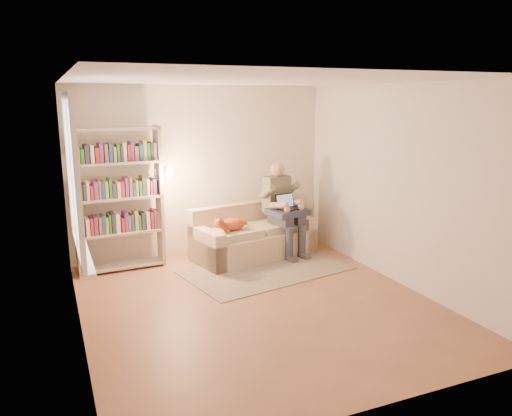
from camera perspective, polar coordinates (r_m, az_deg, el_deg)
name	(u,v)px	position (r m, az deg, el deg)	size (l,w,h in m)	color
floor	(258,304)	(6.08, 0.26, -10.88)	(4.50, 4.50, 0.00)	brown
ceiling	(258,80)	(5.58, 0.28, 14.41)	(4.00, 4.50, 0.02)	white
wall_left	(73,213)	(5.25, -20.21, -0.52)	(0.02, 4.50, 2.60)	silver
wall_right	(400,186)	(6.72, 16.15, 2.47)	(0.02, 4.50, 2.60)	silver
wall_back	(201,171)	(7.78, -6.29, 4.20)	(4.00, 0.02, 2.60)	silver
wall_front	(379,253)	(3.79, 13.84, -4.97)	(4.00, 0.02, 2.60)	silver
window	(76,201)	(5.44, -19.83, 0.73)	(0.12, 1.52, 1.69)	white
sofa	(253,238)	(7.74, -0.38, -3.44)	(2.00, 1.21, 0.79)	beige
person	(282,204)	(7.76, 2.97, 0.46)	(0.53, 0.72, 1.44)	slate
cat	(232,224)	(7.32, -2.78, -1.83)	(0.61, 0.31, 0.23)	#D95E2A
blanket	(288,212)	(7.67, 3.71, -0.44)	(0.57, 0.46, 0.09)	#2A314B
laptop	(288,205)	(7.66, 3.67, 0.33)	(0.38, 0.33, 0.29)	black
bookshelf	(118,192)	(7.20, -15.46, 1.74)	(1.36, 0.37, 2.03)	#BCAA8E
rug	(266,270)	(7.19, 1.20, -7.07)	(2.28, 1.35, 0.01)	gray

